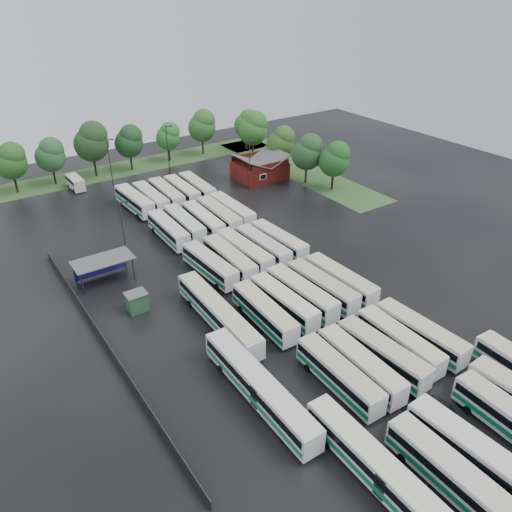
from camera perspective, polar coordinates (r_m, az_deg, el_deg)
ground at (r=64.38m, az=4.59°, el=-6.82°), size 160.00×160.00×0.00m
brick_building at (r=106.78m, az=0.44°, el=9.82°), size 10.07×8.60×5.39m
wash_shed at (r=72.86m, az=-17.17°, el=-0.66°), size 8.20×4.20×3.58m
utility_hut at (r=66.24m, az=-13.47°, el=-5.08°), size 2.70×2.20×2.62m
grass_strip_north at (r=116.71m, az=-15.00°, el=9.60°), size 80.00×10.00×0.01m
grass_strip_east at (r=113.10m, az=4.66°, el=9.88°), size 10.00×50.00×0.01m
west_fence at (r=61.74m, az=-16.92°, el=-9.37°), size 0.10×50.00×1.20m
bus_r0c0 at (r=48.29m, az=21.14°, el=-22.05°), size 2.53×11.72×3.26m
bus_r0c1 at (r=50.35m, az=23.39°, el=-19.82°), size 3.09×12.20×3.37m
bus_r0c3 at (r=54.64m, az=27.23°, el=-16.35°), size 2.84×11.60×3.21m
bus_r1c0 at (r=54.04m, az=9.46°, el=-13.24°), size 2.78×11.55×3.20m
bus_r1c1 at (r=55.53m, az=11.82°, el=-12.10°), size 2.88×11.67×3.23m
bus_r1c2 at (r=57.51m, az=14.25°, el=-10.73°), size 2.98×11.70×3.23m
bus_r1c3 at (r=59.66m, az=16.05°, el=-9.37°), size 2.69×11.48×3.18m
bus_r1c4 at (r=61.56m, az=18.24°, el=-8.35°), size 2.95×11.79×3.26m
bus_r2c0 at (r=61.76m, az=0.97°, el=-6.45°), size 2.92×11.71×3.24m
bus_r2c1 at (r=63.67m, az=3.16°, el=-5.28°), size 2.75×11.58×3.21m
bus_r2c2 at (r=65.35m, az=5.22°, el=-4.28°), size 2.93×11.99×3.32m
bus_r2c3 at (r=67.00m, az=7.56°, el=-3.50°), size 2.98×11.88×3.28m
bus_r2c4 at (r=68.69m, az=9.59°, el=-2.75°), size 2.91×11.97×3.31m
bus_r3c0 at (r=71.61m, az=-5.31°, el=-1.03°), size 2.96×11.59×3.20m
bus_r3c1 at (r=72.79m, az=-3.07°, el=-0.35°), size 2.76×11.87×3.29m
bus_r3c2 at (r=74.56m, az=-1.40°, el=0.50°), size 2.91×12.10×3.35m
bus_r3c3 at (r=76.08m, az=0.76°, el=1.09°), size 2.70×11.63×3.23m
bus_r3c4 at (r=77.78m, az=2.58°, el=1.74°), size 2.99×11.69×3.22m
bus_r4c0 at (r=82.29m, az=-9.98°, el=2.95°), size 2.72×11.63×3.22m
bus_r4c1 at (r=83.80m, az=-8.21°, el=3.64°), size 2.93×11.87×3.28m
bus_r4c2 at (r=84.70m, az=-6.07°, el=4.07°), size 2.97×11.78×3.25m
bus_r4c3 at (r=86.10m, az=-4.29°, el=4.65°), size 2.97×12.19×3.37m
bus_r4c4 at (r=87.91m, az=-2.80°, el=5.23°), size 2.63×11.98×3.33m
bus_r5c0 at (r=94.27m, az=-13.71°, el=6.13°), size 3.04×12.01×3.32m
bus_r5c1 at (r=94.95m, az=-11.92°, el=6.50°), size 2.63×11.77×3.27m
bus_r5c2 at (r=96.09m, az=-10.18°, el=6.98°), size 2.96×11.96×3.31m
bus_r5c3 at (r=97.38m, az=-8.46°, el=7.41°), size 2.75×11.63×3.22m
bus_r5c4 at (r=98.51m, az=-6.75°, el=7.81°), size 2.97×11.78×3.25m
artic_bus_west_a at (r=46.70m, az=14.19°, el=-22.92°), size 2.64×17.18×3.18m
artic_bus_west_b at (r=61.68m, az=-4.33°, el=-6.59°), size 2.90×17.44×3.23m
artic_bus_west_c at (r=51.97m, az=0.35°, el=-14.76°), size 2.71×17.71×3.28m
minibus at (r=107.64m, az=-19.94°, el=7.92°), size 2.32×5.88×2.55m
tree_north_0 at (r=108.63m, az=-26.21°, el=9.76°), size 6.19×6.19×10.25m
tree_north_1 at (r=110.26m, az=-22.42°, el=10.69°), size 5.93×5.93×9.83m
tree_north_2 at (r=111.69m, az=-18.24°, el=12.36°), size 7.14×7.14×11.83m
tree_north_3 at (r=113.91m, az=-14.26°, el=12.64°), size 6.06×6.06×10.04m
tree_north_4 at (r=118.23m, az=-9.95°, el=13.37°), size 5.44×5.44×9.01m
tree_north_5 at (r=121.55m, az=-6.12°, el=14.63°), size 6.48×6.48×10.73m
tree_north_6 at (r=125.71m, az=-1.07°, el=14.93°), size 5.77×5.76×9.54m
tree_east_0 at (r=100.71m, az=9.06°, el=10.92°), size 5.98×5.98×9.91m
tree_east_1 at (r=103.27m, az=5.97°, el=11.79°), size 6.28×6.28×10.41m
tree_east_2 at (r=110.85m, az=2.96°, el=12.93°), size 5.89×5.88×9.74m
tree_east_3 at (r=117.81m, az=-0.28°, el=14.43°), size 6.70×6.70×11.10m
tree_east_4 at (r=124.97m, az=-0.98°, el=14.51°), size 5.14×5.11×8.47m
lamp_post_ne at (r=100.87m, az=-0.68°, el=10.86°), size 1.49×0.29×9.66m
lamp_post_nw at (r=75.66m, az=-14.90°, el=3.14°), size 1.49×0.29×9.69m
lamp_post_back_w at (r=105.47m, az=-16.34°, el=10.54°), size 1.50×0.29×9.73m
lamp_post_back_e at (r=109.33m, az=-10.02°, el=12.19°), size 1.62×0.31×10.49m
puddle_0 at (r=54.85m, az=19.23°, el=-16.62°), size 5.50×5.50×0.01m
puddle_1 at (r=57.36m, az=23.37°, el=-15.17°), size 3.14×3.14×0.01m
puddle_2 at (r=62.58m, az=-1.01°, el=-7.93°), size 5.13×5.13×0.01m
puddle_3 at (r=65.02m, az=8.46°, el=-6.67°), size 3.79×3.79×0.01m
puddle_4 at (r=64.43m, az=26.10°, el=-10.30°), size 2.51×2.51×0.01m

